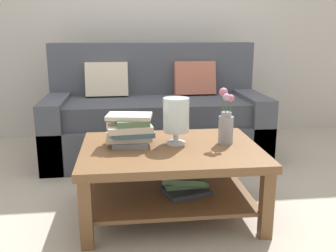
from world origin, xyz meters
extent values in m
plane|color=#ADA393|center=(0.00, 0.00, 0.00)|extent=(10.00, 10.00, 0.00)
cube|color=#BCB7B2|center=(0.00, 1.65, 1.35)|extent=(6.40, 0.12, 2.70)
cube|color=#474C56|center=(-0.03, 0.73, 0.18)|extent=(2.00, 0.90, 0.36)
cube|color=#40444E|center=(-0.03, 0.70, 0.46)|extent=(1.76, 0.74, 0.20)
cube|color=#474C56|center=(-0.03, 1.08, 0.71)|extent=(2.00, 0.20, 0.70)
cube|color=#474C56|center=(-0.93, 0.73, 0.30)|extent=(0.20, 0.90, 0.60)
cube|color=#474C56|center=(0.87, 0.73, 0.30)|extent=(0.20, 0.90, 0.60)
cube|color=beige|center=(-0.48, 0.94, 0.72)|extent=(0.40, 0.19, 0.34)
cube|color=#B26651|center=(0.37, 0.94, 0.72)|extent=(0.40, 0.19, 0.34)
cube|color=brown|center=(-0.03, -0.43, 0.43)|extent=(1.13, 0.85, 0.05)
cube|color=brown|center=(-0.54, -0.80, 0.20)|extent=(0.07, 0.07, 0.41)
cube|color=brown|center=(0.48, -0.80, 0.20)|extent=(0.07, 0.07, 0.41)
cube|color=brown|center=(-0.54, -0.07, 0.20)|extent=(0.07, 0.07, 0.41)
cube|color=brown|center=(0.48, -0.07, 0.20)|extent=(0.07, 0.07, 0.41)
cube|color=brown|center=(-0.03, -0.43, 0.14)|extent=(1.01, 0.73, 0.02)
cube|color=#2D333D|center=(0.07, -0.48, 0.17)|extent=(0.33, 0.27, 0.03)
cube|color=#51704C|center=(0.07, -0.39, 0.20)|extent=(0.29, 0.22, 0.03)
cube|color=#51704C|center=(0.07, -0.41, 0.24)|extent=(0.32, 0.26, 0.03)
cube|color=slate|center=(-0.28, -0.37, 0.48)|extent=(0.24, 0.21, 0.03)
cube|color=beige|center=(-0.29, -0.36, 0.51)|extent=(0.29, 0.17, 0.04)
cube|color=#3D6075|center=(-0.27, -0.36, 0.54)|extent=(0.27, 0.23, 0.03)
cube|color=beige|center=(-0.29, -0.38, 0.58)|extent=(0.30, 0.23, 0.04)
cube|color=#51704C|center=(-0.27, -0.37, 0.62)|extent=(0.22, 0.21, 0.04)
cube|color=beige|center=(-0.29, -0.35, 0.65)|extent=(0.31, 0.22, 0.03)
cylinder|color=silver|center=(0.01, -0.37, 0.47)|extent=(0.12, 0.12, 0.02)
cylinder|color=silver|center=(0.01, -0.37, 0.51)|extent=(0.04, 0.04, 0.07)
cylinder|color=silver|center=(0.01, -0.37, 0.65)|extent=(0.17, 0.17, 0.22)
sphere|color=#2D333D|center=(-0.01, -0.37, 0.60)|extent=(0.04, 0.04, 0.04)
sphere|color=tan|center=(0.04, -0.36, 0.59)|extent=(0.04, 0.04, 0.04)
cylinder|color=gray|center=(0.34, -0.39, 0.55)|extent=(0.10, 0.10, 0.18)
cylinder|color=gray|center=(0.34, -0.39, 0.65)|extent=(0.07, 0.07, 0.03)
cylinder|color=#426638|center=(0.36, -0.40, 0.71)|extent=(0.01, 0.01, 0.08)
sphere|color=#C66B7A|center=(0.36, -0.40, 0.76)|extent=(0.05, 0.05, 0.05)
cylinder|color=#426638|center=(0.32, -0.36, 0.72)|extent=(0.01, 0.01, 0.11)
sphere|color=#C66B7A|center=(0.32, -0.36, 0.79)|extent=(0.06, 0.06, 0.06)
cylinder|color=#426638|center=(0.33, -0.41, 0.71)|extent=(0.01, 0.01, 0.09)
sphere|color=#B28CB7|center=(0.33, -0.41, 0.77)|extent=(0.05, 0.05, 0.05)
camera|label=1|loc=(-0.32, -2.74, 1.19)|focal=40.74mm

